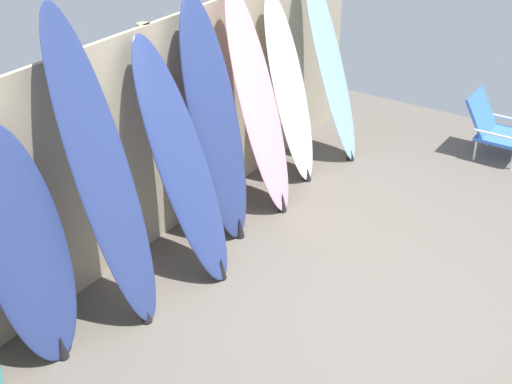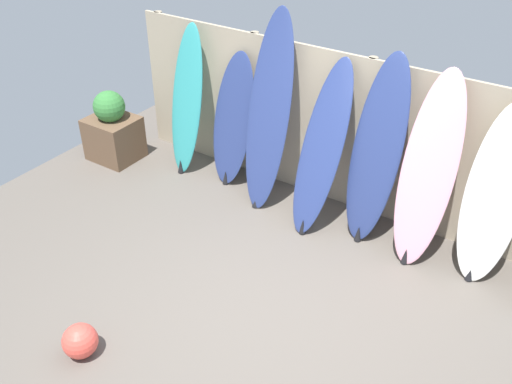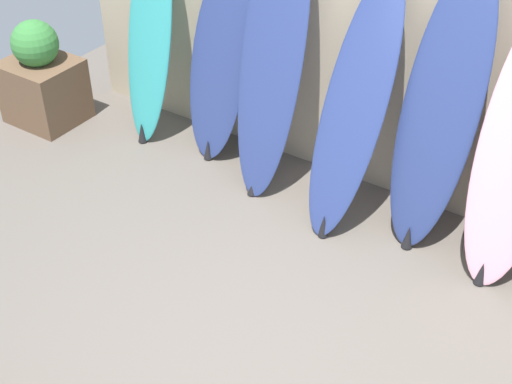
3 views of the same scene
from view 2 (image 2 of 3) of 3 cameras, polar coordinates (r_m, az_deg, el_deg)
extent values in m
plane|color=#5B544C|center=(5.42, 0.61, -11.54)|extent=(7.68, 7.68, 0.00)
cube|color=tan|center=(6.33, 10.62, 5.34)|extent=(6.08, 0.04, 1.80)
cylinder|color=gray|center=(7.79, -9.16, 11.02)|extent=(0.10, 0.10, 1.80)
cylinder|color=gray|center=(6.97, -0.14, 8.66)|extent=(0.10, 0.10, 1.80)
cylinder|color=gray|center=(6.36, 10.77, 5.48)|extent=(0.10, 0.10, 1.80)
cylinder|color=gray|center=(6.05, 23.20, 1.58)|extent=(0.10, 0.10, 1.80)
ellipsoid|color=teal|center=(7.09, -6.93, 9.04)|extent=(0.45, 0.51, 1.84)
cone|color=black|center=(7.33, -7.54, 2.59)|extent=(0.08, 0.08, 0.18)
ellipsoid|color=navy|center=(6.83, -2.32, 7.21)|extent=(0.61, 0.49, 1.61)
cone|color=black|center=(7.05, -3.06, 1.49)|extent=(0.08, 0.08, 0.17)
ellipsoid|color=navy|center=(6.31, 1.30, 7.91)|extent=(0.55, 0.67, 2.21)
cone|color=black|center=(6.64, -0.06, -1.06)|extent=(0.08, 0.08, 0.11)
ellipsoid|color=navy|center=(6.04, 6.62, 4.34)|extent=(0.51, 0.82, 1.82)
cone|color=black|center=(6.23, 4.70, -3.43)|extent=(0.08, 0.08, 0.18)
ellipsoid|color=navy|center=(5.90, 11.98, 3.99)|extent=(0.57, 0.57, 1.99)
cone|color=black|center=(6.21, 10.19, -4.09)|extent=(0.08, 0.08, 0.18)
ellipsoid|color=pink|center=(5.73, 16.86, 1.99)|extent=(0.55, 0.63, 1.94)
cone|color=black|center=(6.02, 14.71, -6.19)|extent=(0.08, 0.08, 0.17)
ellipsoid|color=white|center=(5.74, 22.76, -0.34)|extent=(0.57, 0.55, 1.76)
cone|color=black|center=(6.03, 20.58, -7.74)|extent=(0.08, 0.08, 0.12)
cube|color=brown|center=(7.75, -14.01, 5.24)|extent=(0.62, 0.55, 0.57)
sphere|color=#367A38|center=(7.55, -14.48, 8.28)|extent=(0.41, 0.41, 0.41)
sphere|color=#E54C3F|center=(5.16, -17.18, -14.04)|extent=(0.30, 0.30, 0.30)
camera|label=1|loc=(6.13, -43.25, 20.22)|focal=50.00mm
camera|label=3|loc=(1.11, 1.15, 6.60)|focal=50.00mm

